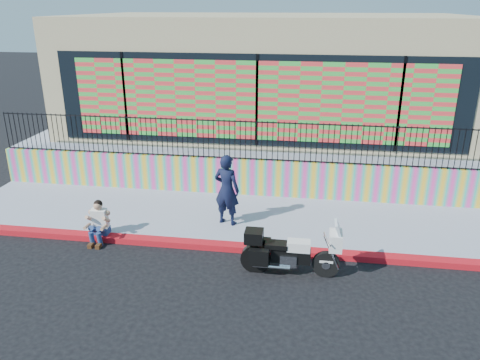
# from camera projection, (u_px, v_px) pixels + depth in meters

# --- Properties ---
(ground) EXTENTS (90.00, 90.00, 0.00)m
(ground) POSITION_uv_depth(u_px,v_px,m) (236.00, 250.00, 11.40)
(ground) COLOR black
(ground) RESTS_ON ground
(red_curb) EXTENTS (16.00, 0.30, 0.15)m
(red_curb) POSITION_uv_depth(u_px,v_px,m) (236.00, 247.00, 11.37)
(red_curb) COLOR #A3100B
(red_curb) RESTS_ON ground
(sidewalk) EXTENTS (16.00, 3.00, 0.15)m
(sidewalk) POSITION_uv_depth(u_px,v_px,m) (245.00, 218.00, 12.90)
(sidewalk) COLOR #979DB6
(sidewalk) RESTS_ON ground
(mural_wall) EXTENTS (16.00, 0.20, 1.10)m
(mural_wall) POSITION_uv_depth(u_px,v_px,m) (253.00, 177.00, 14.16)
(mural_wall) COLOR #EF3FA0
(mural_wall) RESTS_ON sidewalk
(metal_fence) EXTENTS (15.80, 0.04, 1.20)m
(metal_fence) POSITION_uv_depth(u_px,v_px,m) (253.00, 141.00, 13.75)
(metal_fence) COLOR black
(metal_fence) RESTS_ON mural_wall
(elevated_platform) EXTENTS (16.00, 10.00, 1.25)m
(elevated_platform) POSITION_uv_depth(u_px,v_px,m) (268.00, 136.00, 18.90)
(elevated_platform) COLOR #979DB6
(elevated_platform) RESTS_ON ground
(storefront_building) EXTENTS (14.00, 8.06, 4.00)m
(storefront_building) POSITION_uv_depth(u_px,v_px,m) (269.00, 70.00, 17.77)
(storefront_building) COLOR tan
(storefront_building) RESTS_ON elevated_platform
(police_motorcycle) EXTENTS (2.14, 0.71, 1.33)m
(police_motorcycle) POSITION_uv_depth(u_px,v_px,m) (289.00, 251.00, 10.22)
(police_motorcycle) COLOR black
(police_motorcycle) RESTS_ON ground
(police_officer) EXTENTS (0.79, 0.63, 1.90)m
(police_officer) POSITION_uv_depth(u_px,v_px,m) (227.00, 190.00, 12.13)
(police_officer) COLOR black
(police_officer) RESTS_ON sidewalk
(seated_man) EXTENTS (0.54, 0.71, 1.06)m
(seated_man) POSITION_uv_depth(u_px,v_px,m) (98.00, 226.00, 11.62)
(seated_man) COLOR navy
(seated_man) RESTS_ON ground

